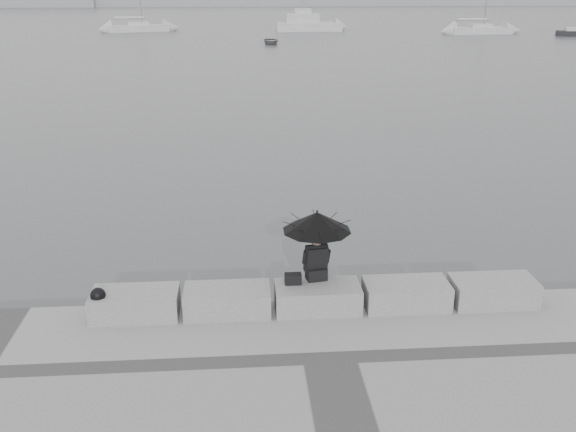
{
  "coord_description": "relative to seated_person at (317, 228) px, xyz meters",
  "views": [
    {
      "loc": [
        -1.37,
        -11.19,
        6.4
      ],
      "look_at": [
        -0.3,
        3.0,
        1.13
      ],
      "focal_mm": 40.0,
      "sensor_mm": 36.0,
      "label": 1
    }
  ],
  "objects": [
    {
      "name": "sailboat_right",
      "position": [
        28.27,
        68.69,
        -1.51
      ],
      "size": [
        7.72,
        3.03,
        12.9
      ],
      "rotation": [
        0.0,
        0.0,
        0.08
      ],
      "color": "silver",
      "rests_on": "ground"
    },
    {
      "name": "stone_block_right",
      "position": [
        1.7,
        -0.31,
        -1.28
      ],
      "size": [
        1.6,
        0.8,
        0.5
      ],
      "primitive_type": "cube",
      "color": "slate",
      "rests_on": "promenade"
    },
    {
      "name": "bag",
      "position": [
        -0.46,
        -0.2,
        -0.93
      ],
      "size": [
        0.32,
        0.18,
        0.2
      ],
      "primitive_type": "cube",
      "color": "black",
      "rests_on": "stone_block_centre"
    },
    {
      "name": "stone_block_far_left",
      "position": [
        -3.4,
        -0.31,
        -1.28
      ],
      "size": [
        1.6,
        0.8,
        0.5
      ],
      "primitive_type": "cube",
      "color": "slate",
      "rests_on": "promenade"
    },
    {
      "name": "stone_block_left",
      "position": [
        -1.7,
        -0.31,
        -1.28
      ],
      "size": [
        1.6,
        0.8,
        0.5
      ],
      "primitive_type": "cube",
      "color": "slate",
      "rests_on": "promenade"
    },
    {
      "name": "ground",
      "position": [
        -0.0,
        0.14,
        -2.03
      ],
      "size": [
        360.0,
        360.0,
        0.0
      ],
      "primitive_type": "plane",
      "color": "#4D5052",
      "rests_on": "ground"
    },
    {
      "name": "stone_block_far_right",
      "position": [
        3.4,
        -0.31,
        -1.28
      ],
      "size": [
        1.6,
        0.8,
        0.5
      ],
      "primitive_type": "cube",
      "color": "slate",
      "rests_on": "promenade"
    },
    {
      "name": "seated_person",
      "position": [
        0.0,
        0.0,
        0.0
      ],
      "size": [
        1.31,
        1.31,
        1.39
      ],
      "rotation": [
        0.0,
        0.0,
        0.17
      ],
      "color": "black",
      "rests_on": "stone_block_centre"
    },
    {
      "name": "mooring_bollard",
      "position": [
        -4.02,
        -0.47,
        -1.25
      ],
      "size": [
        0.43,
        0.43,
        0.67
      ],
      "color": "black",
      "rests_on": "promenade"
    },
    {
      "name": "distant_landmass",
      "position": [
        -8.14,
        154.65,
        -1.13
      ],
      "size": [
        180.0,
        8.0,
        2.8
      ],
      "color": "#929497",
      "rests_on": "ground"
    },
    {
      "name": "motor_cruiser",
      "position": [
        7.77,
        74.56,
        -1.14
      ],
      "size": [
        8.38,
        2.89,
        4.5
      ],
      "rotation": [
        0.0,
        0.0,
        -0.01
      ],
      "color": "silver",
      "rests_on": "ground"
    },
    {
      "name": "dinghy",
      "position": [
        2.0,
        57.73,
        -1.74
      ],
      "size": [
        3.54,
        1.66,
        0.59
      ],
      "primitive_type": "imported",
      "rotation": [
        0.0,
        0.0,
        0.06
      ],
      "color": "gray",
      "rests_on": "ground"
    },
    {
      "name": "sailboat_left",
      "position": [
        -14.11,
        75.56,
        -1.5
      ],
      "size": [
        7.87,
        4.27,
        12.9
      ],
      "rotation": [
        0.0,
        0.0,
        0.26
      ],
      "color": "silver",
      "rests_on": "ground"
    },
    {
      "name": "stone_block_centre",
      "position": [
        -0.0,
        -0.31,
        -1.28
      ],
      "size": [
        1.6,
        0.8,
        0.5
      ],
      "primitive_type": "cube",
      "color": "slate",
      "rests_on": "promenade"
    }
  ]
}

